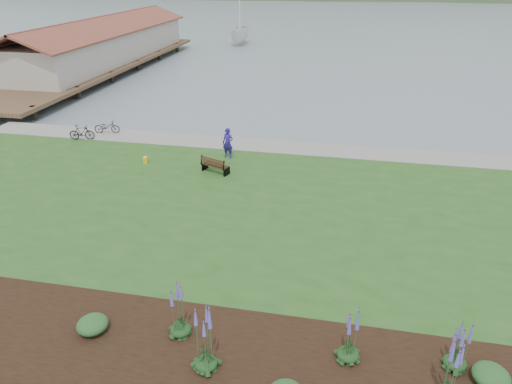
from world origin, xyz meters
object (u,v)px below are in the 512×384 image
bicycle_a (107,127)px  park_bench (214,165)px  person (228,141)px  sailboat (240,45)px

bicycle_a → park_bench: bearing=-131.5°
person → sailboat: (-9.24, 42.74, -1.40)m
park_bench → bicycle_a: park_bench is taller
bicycle_a → sailboat: bearing=-11.6°
park_bench → bicycle_a: (-8.52, 4.74, -0.03)m
bicycle_a → sailboat: (-0.55, 40.21, -0.82)m
sailboat → park_bench: bearing=-79.6°
bicycle_a → sailboat: sailboat is taller
park_bench → person: size_ratio=0.79×
person → park_bench: bearing=-83.1°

